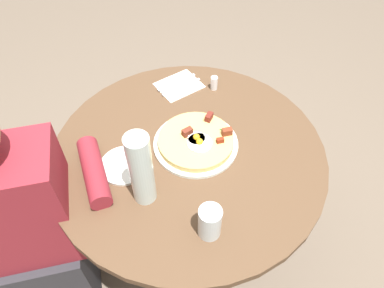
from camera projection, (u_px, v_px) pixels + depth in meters
name	position (u px, v px, depth m)	size (l,w,h in m)	color
ground_plane	(189.00, 243.00, 1.84)	(6.00, 6.00, 0.00)	#6B5B4C
dining_table	(189.00, 179.00, 1.42)	(0.96, 0.96, 0.72)	brown
person_seated	(31.00, 235.00, 1.32)	(0.52, 0.31, 1.14)	#2D2D33
pizza_plate	(196.00, 144.00, 1.30)	(0.30, 0.30, 0.01)	silver
breakfast_pizza	(196.00, 140.00, 1.29)	(0.27, 0.27, 0.05)	#D6B765
bread_plate	(124.00, 165.00, 1.24)	(0.17, 0.17, 0.01)	silver
napkin	(179.00, 85.00, 1.52)	(0.17, 0.14, 0.00)	white
fork	(181.00, 87.00, 1.50)	(0.18, 0.01, 0.01)	silver
knife	(177.00, 82.00, 1.52)	(0.18, 0.01, 0.01)	silver
water_glass	(210.00, 222.00, 1.04)	(0.07, 0.07, 0.11)	silver
water_bottle	(141.00, 170.00, 1.07)	(0.07, 0.07, 0.27)	silver
salt_shaker	(214.00, 83.00, 1.48)	(0.03, 0.03, 0.06)	white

